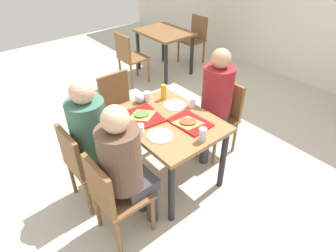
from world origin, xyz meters
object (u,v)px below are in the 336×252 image
plastic_cup_b (140,130)px  condiment_bottle (164,92)px  soda_can (203,135)px  background_table (164,38)px  tray_red_near (145,116)px  pizza_slice_a (142,114)px  chair_near_left (83,161)px  tray_red_far (190,123)px  chair_far_side (221,113)px  person_in_red (94,133)px  main_table (168,129)px  foil_bundle (140,98)px  background_chair_far (195,36)px  chair_left_end (120,104)px  chair_near_right (113,194)px  plastic_cup_a (192,102)px  person_far_side (215,97)px  pizza_slice_b (188,122)px  person_in_brown_jacket (125,163)px  paper_plate_near_edge (160,136)px  plastic_cup_c (147,97)px  background_chair_near (129,55)px  paper_plate_center (175,105)px

plastic_cup_b → condiment_bottle: condiment_bottle is taller
soda_can → condiment_bottle: bearing=165.5°
background_table → plastic_cup_b: bearing=-43.3°
tray_red_near → pizza_slice_a: bearing=-139.3°
chair_near_left → tray_red_far: chair_near_left is taller
chair_far_side → person_in_red: (-0.25, -1.40, 0.25)m
main_table → tray_red_near: 0.25m
foil_bundle → background_chair_far: bearing=124.5°
chair_far_side → tray_red_near: chair_far_side is taller
main_table → background_table: size_ratio=1.11×
chair_left_end → plastic_cup_b: bearing=-19.9°
tray_red_near → background_table: tray_red_near is taller
chair_near_right → condiment_bottle: 1.18m
foil_bundle → chair_left_end: bearing=177.6°
chair_left_end → plastic_cup_b: chair_left_end is taller
chair_left_end → plastic_cup_a: 0.96m
tray_red_near → soda_can: 0.62m
main_table → person_in_red: 0.69m
person_far_side → chair_left_end: bearing=-144.4°
tray_red_far → chair_near_right: bearing=-85.2°
chair_near_right → pizza_slice_b: bearing=95.1°
person_in_brown_jacket → paper_plate_near_edge: (-0.10, 0.42, -0.00)m
plastic_cup_c → background_table: 2.32m
chair_near_right → background_table: (-2.33, 2.42, 0.12)m
plastic_cup_c → tray_red_far: bearing=5.8°
plastic_cup_c → background_chair_near: (-1.68, 0.86, -0.29)m
paper_plate_center → pizza_slice_a: 0.37m
main_table → plastic_cup_c: (-0.40, 0.06, 0.16)m
condiment_bottle → pizza_slice_b: bearing=-13.9°
person_far_side → paper_plate_near_edge: size_ratio=5.67×
tray_red_near → background_chair_near: bearing=151.0°
chair_far_side → paper_plate_near_edge: 1.02m
plastic_cup_a → plastic_cup_c: same height
person_in_red → condiment_bottle: 0.85m
chair_far_side → person_in_red: person_in_red is taller
paper_plate_near_edge → condiment_bottle: bearing=138.0°
paper_plate_near_edge → paper_plate_center: bearing=125.1°
person_far_side → paper_plate_near_edge: person_far_side is taller
person_in_red → paper_plate_center: size_ratio=5.67×
chair_near_left → background_chair_near: 2.49m
foil_bundle → tray_red_far: bearing=12.8°
main_table → chair_left_end: 0.89m
chair_near_left → chair_left_end: size_ratio=1.00×
chair_far_side → pizza_slice_b: 0.75m
tray_red_near → paper_plate_center: size_ratio=1.64×
tray_red_far → background_table: (-2.25, 1.54, -0.13)m
person_in_brown_jacket → background_chair_near: (-2.33, 1.55, -0.25)m
pizza_slice_b → plastic_cup_a: bearing=129.6°
chair_near_right → tray_red_near: 0.80m
person_in_brown_jacket → condiment_bottle: 1.02m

